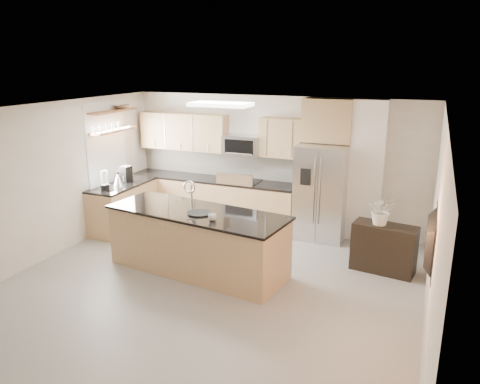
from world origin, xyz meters
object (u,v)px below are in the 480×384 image
at_px(cup, 212,217).
at_px(coffee_maker, 126,174).
at_px(platter, 200,213).
at_px(blender, 105,182).
at_px(flower_vase, 383,203).
at_px(bowl, 121,106).
at_px(island, 198,241).
at_px(kettle, 118,180).
at_px(refrigerator, 322,192).
at_px(microwave, 243,145).
at_px(range, 240,203).
at_px(television, 426,240).
at_px(credenza, 384,248).

xyz_separation_m(cup, coffee_maker, (-2.70, 1.64, 0.03)).
distance_m(cup, platter, 0.37).
xyz_separation_m(blender, flower_vase, (4.93, 0.42, 0.05)).
distance_m(blender, bowl, 1.59).
xyz_separation_m(island, kettle, (-2.22, 1.00, 0.55)).
xyz_separation_m(refrigerator, bowl, (-3.91, -0.63, 1.50)).
relative_size(microwave, refrigerator, 0.43).
bearing_deg(refrigerator, range, 178.40).
distance_m(microwave, flower_vase, 3.17).
xyz_separation_m(refrigerator, flower_vase, (1.20, -1.10, 0.24)).
distance_m(blender, coffee_maker, 0.68).
relative_size(microwave, cup, 6.32).
xyz_separation_m(island, television, (3.31, -0.89, 0.85)).
distance_m(blender, television, 5.80).
xyz_separation_m(credenza, television, (0.58, -1.99, 0.96)).
height_order(kettle, flower_vase, flower_vase).
height_order(credenza, platter, platter).
bearing_deg(cup, blender, 160.28).
distance_m(refrigerator, flower_vase, 1.64).
distance_m(refrigerator, cup, 2.70).
bearing_deg(range, television, -41.64).
height_order(cup, platter, cup).
distance_m(cup, television, 2.98).
bearing_deg(credenza, bowl, -176.81).
xyz_separation_m(range, kettle, (-2.02, -1.23, 0.57)).
bearing_deg(kettle, cup, -26.19).
distance_m(range, refrigerator, 1.71).
bearing_deg(flower_vase, island, -157.82).
distance_m(cup, kettle, 2.93).
bearing_deg(bowl, platter, -33.03).
relative_size(cup, coffee_maker, 0.38).
xyz_separation_m(microwave, bowl, (-2.25, -0.80, 0.76)).
relative_size(cup, bowl, 0.29).
bearing_deg(cup, microwave, 102.83).
bearing_deg(kettle, blender, -98.54).
distance_m(kettle, flower_vase, 4.88).
height_order(credenza, bowl, bowl).
bearing_deg(microwave, kettle, -146.20).
height_order(kettle, bowl, bowl).
bearing_deg(microwave, television, -42.75).
bearing_deg(bowl, television, -22.99).
relative_size(credenza, blender, 2.58).
bearing_deg(credenza, refrigerator, 147.72).
bearing_deg(credenza, cup, -140.95).
xyz_separation_m(microwave, refrigerator, (1.66, -0.17, -0.74)).
bearing_deg(bowl, kettle, -67.92).
bearing_deg(refrigerator, island, -123.84).
relative_size(microwave, credenza, 0.78).
relative_size(microwave, flower_vase, 1.07).
bearing_deg(blender, television, -15.57).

